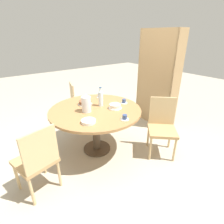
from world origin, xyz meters
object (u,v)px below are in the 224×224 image
object	(u,v)px
chair_a	(37,159)
chair_b	(162,126)
chair_c	(79,103)
bookshelf	(157,81)
cake_main	(85,103)
cup_a	(125,118)
water_bottle	(101,98)
cake_second	(115,106)
cup_c	(100,96)
coffee_pot	(86,104)
cup_b	(124,102)

from	to	relation	value
chair_a	chair_b	bearing A→B (deg)	155.30
chair_c	bookshelf	xyz separation A→B (m)	(0.88, 1.35, 0.44)
cake_main	chair_a	bearing A→B (deg)	-59.72
chair_a	cake_main	distance (m)	1.16
bookshelf	cup_a	distance (m)	1.63
chair_c	water_bottle	size ratio (longest dim) A/B	2.93
chair_c	cake_main	size ratio (longest dim) A/B	3.98
cake_main	chair_c	bearing A→B (deg)	160.64
bookshelf	cake_second	distance (m)	1.37
cake_main	cup_c	size ratio (longest dim) A/B	1.96
coffee_pot	cup_a	size ratio (longest dim) A/B	2.34
cup_a	bookshelf	bearing A→B (deg)	114.95
bookshelf	cake_second	bearing A→B (deg)	102.76
water_bottle	cake_second	world-z (taller)	water_bottle
chair_c	cake_second	distance (m)	1.22
chair_b	cake_second	size ratio (longest dim) A/B	4.48
water_bottle	cup_a	xyz separation A→B (m)	(0.60, -0.02, -0.10)
chair_c	cup_b	xyz separation A→B (m)	(1.10, 0.27, 0.30)
chair_b	cup_c	size ratio (longest dim) A/B	7.81
bookshelf	coffee_pot	xyz separation A→B (m)	(0.14, -1.74, -0.05)
cake_main	cake_second	world-z (taller)	cake_second
coffee_pot	cup_c	distance (m)	0.66
cup_c	cup_a	bearing A→B (deg)	-13.66
chair_b	bookshelf	distance (m)	1.20
cup_c	chair_a	bearing A→B (deg)	-62.01
chair_a	cup_b	distance (m)	1.55
coffee_pot	cup_b	distance (m)	0.67
bookshelf	cup_b	bearing A→B (deg)	101.36
cup_c	water_bottle	bearing A→B (deg)	-30.93
chair_a	cake_second	bearing A→B (deg)	172.82
cup_b	cup_c	bearing A→B (deg)	-162.37
cup_b	cake_main	bearing A→B (deg)	-121.90
cup_a	cup_b	bearing A→B (deg)	140.22
cup_b	cup_c	xyz separation A→B (m)	(-0.49, -0.16, 0.00)
chair_b	cup_b	size ratio (longest dim) A/B	7.81
water_bottle	cup_a	world-z (taller)	water_bottle
cake_second	cup_c	bearing A→B (deg)	170.37
cake_second	cup_b	size ratio (longest dim) A/B	1.74
coffee_pot	cake_main	world-z (taller)	coffee_pot
chair_c	coffee_pot	world-z (taller)	coffee_pot
cup_c	chair_b	bearing A→B (deg)	23.17
cup_b	coffee_pot	bearing A→B (deg)	-96.55
coffee_pot	cup_a	distance (m)	0.61
cake_main	cup_c	distance (m)	0.41
water_bottle	chair_c	bearing A→B (deg)	174.34
chair_c	cup_c	size ratio (longest dim) A/B	7.81
chair_b	chair_a	bearing A→B (deg)	-148.11
chair_b	water_bottle	bearing A→B (deg)	175.88
chair_a	chair_c	size ratio (longest dim) A/B	1.00
chair_b	cup_b	world-z (taller)	chair_b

